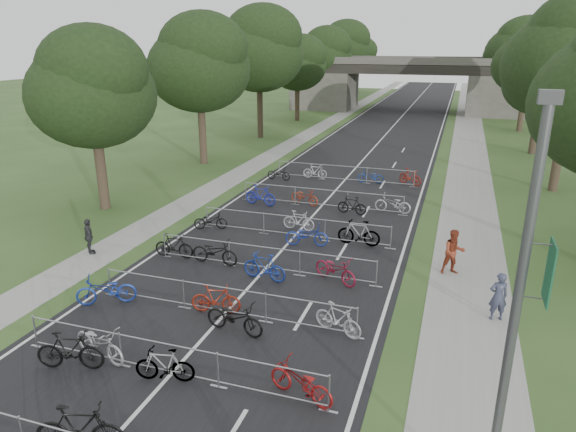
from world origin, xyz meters
name	(u,v)px	position (x,y,z in m)	size (l,w,h in m)	color
road	(392,128)	(0.00, 50.00, 0.01)	(11.00, 140.00, 0.01)	black
sidewalk_right	(469,132)	(8.00, 50.00, 0.01)	(3.00, 140.00, 0.01)	gray
sidewalk_left	(325,124)	(-7.50, 50.00, 0.01)	(2.00, 140.00, 0.01)	gray
lane_markings	(392,128)	(0.00, 50.00, 0.00)	(0.12, 140.00, 0.00)	silver
overpass_bridge	(409,84)	(0.00, 65.00, 3.53)	(31.00, 8.00, 7.05)	#4A4842
lamppost	(517,317)	(8.33, 2.00, 4.28)	(0.61, 0.65, 8.21)	#4C4C51
tree_left_0	(92,91)	(-11.39, 15.93, 6.49)	(6.72, 6.72, 10.25)	#33261C
tree_left_1	(200,65)	(-11.39, 27.93, 7.30)	(7.56, 7.56, 11.53)	#33261C
tree_left_2	(260,51)	(-11.39, 39.93, 8.12)	(8.40, 8.40, 12.81)	#33261C
tree_right_2	(544,81)	(13.11, 39.93, 5.95)	(6.16, 6.16, 9.39)	#33261C
tree_left_3	(298,64)	(-11.39, 51.93, 6.49)	(6.72, 6.72, 10.25)	#33261C
tree_right_3	(530,63)	(13.11, 51.93, 6.92)	(7.17, 7.17, 10.93)	#33261C
tree_left_4	(324,54)	(-11.39, 63.93, 7.30)	(7.56, 7.56, 11.53)	#33261C
tree_right_4	(520,51)	(13.11, 63.93, 7.90)	(8.18, 8.18, 12.47)	#33261C
tree_left_5	(344,47)	(-11.39, 75.93, 8.12)	(8.40, 8.40, 12.81)	#33261C
tree_right_5	(511,64)	(13.11, 75.93, 5.95)	(6.16, 6.16, 9.39)	#33261C
tree_left_6	(358,56)	(-11.39, 87.93, 6.49)	(6.72, 6.72, 10.25)	#33261C
tree_right_6	(506,55)	(13.11, 87.93, 6.92)	(7.17, 7.17, 10.93)	#33261C
barrier_row_1	(168,360)	(0.00, 3.60, 0.55)	(9.70, 0.08, 1.10)	#94979C
barrier_row_2	(224,301)	(0.00, 7.20, 0.55)	(9.70, 0.08, 1.10)	#94979C
barrier_row_3	(264,259)	(0.00, 11.00, 0.55)	(9.70, 0.08, 1.10)	#94979C
barrier_row_4	(294,227)	(0.00, 15.00, 0.55)	(9.70, 0.08, 1.10)	#94979C
barrier_row_5	(321,198)	(0.00, 20.00, 0.55)	(9.70, 0.08, 1.10)	#94979C
barrier_row_6	(344,174)	(0.00, 26.00, 0.55)	(9.70, 0.08, 1.10)	#94979C
bike_1	(80,429)	(-0.41, 0.52, 0.62)	(0.59, 2.07, 1.25)	black
bike_4	(70,351)	(-2.83, 3.04, 0.59)	(0.56, 1.98, 1.19)	black
bike_5	(100,343)	(-2.35, 3.72, 0.53)	(0.71, 2.03, 1.07)	#9EA0A5
bike_6	(165,365)	(0.02, 3.40, 0.51)	(0.48, 1.69, 1.02)	#94979C
bike_7	(301,383)	(3.78, 3.85, 0.51)	(0.68, 1.95, 1.02)	maroon
bike_8	(106,290)	(-4.30, 6.59, 0.55)	(0.72, 2.08, 1.09)	#1B3496
bike_9	(216,299)	(-0.32, 7.26, 0.52)	(0.49, 1.74, 1.05)	maroon
bike_10	(235,317)	(0.81, 6.30, 0.55)	(0.72, 2.08, 1.09)	black
bike_11	(338,319)	(3.98, 7.27, 0.52)	(0.49, 1.74, 1.05)	#A6A7AE
bike_12	(174,246)	(-4.17, 11.05, 0.54)	(0.51, 1.79, 1.07)	black
bike_13	(215,252)	(-2.20, 11.00, 0.55)	(0.73, 2.09, 1.10)	black
bike_14	(264,267)	(0.34, 10.21, 0.56)	(0.53, 1.87, 1.12)	navy
bike_15	(336,269)	(3.02, 10.93, 0.54)	(0.71, 2.04, 1.07)	maroon
bike_16	(211,221)	(-4.30, 14.79, 0.44)	(0.58, 1.66, 0.87)	black
bike_17	(299,221)	(-0.07, 16.03, 0.50)	(0.47, 1.66, 1.00)	#A6A6AD
bike_18	(307,235)	(0.89, 14.18, 0.52)	(0.69, 1.97, 1.04)	navy
bike_19	(359,233)	(3.14, 15.01, 0.60)	(0.56, 1.98, 1.19)	#94979C
bike_20	(260,195)	(-3.39, 19.31, 0.58)	(0.54, 1.92, 1.16)	#1B2596
bike_21	(305,196)	(-1.02, 20.21, 0.48)	(0.64, 1.84, 0.97)	#963015
bike_22	(352,205)	(1.93, 19.35, 0.50)	(0.47, 1.65, 0.99)	black
bike_23	(393,204)	(3.99, 20.28, 0.52)	(0.69, 1.97, 1.04)	#AAABB2
bike_24	(279,173)	(-4.30, 25.04, 0.44)	(0.58, 1.67, 0.88)	black
bike_25	(315,171)	(-2.06, 26.13, 0.50)	(0.47, 1.68, 1.01)	#A5A5AD
bike_26	(371,176)	(1.77, 26.15, 0.45)	(0.60, 1.73, 0.91)	#1B3E94
bike_27	(410,177)	(4.30, 26.54, 0.53)	(0.50, 1.77, 1.06)	maroon
pedestrian_a	(498,297)	(8.83, 9.84, 0.86)	(0.62, 0.41, 1.71)	#32364C
pedestrian_b	(454,252)	(7.32, 13.16, 0.93)	(0.91, 0.71, 1.86)	maroon
pedestrian_c	(89,237)	(-7.92, 10.25, 0.80)	(0.94, 0.39, 1.60)	#2B2C2E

